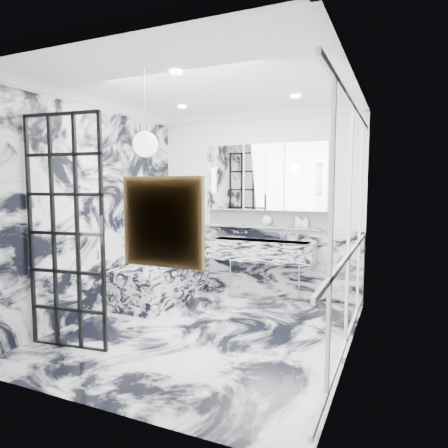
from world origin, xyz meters
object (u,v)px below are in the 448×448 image
at_px(trough_sink, 261,250).
at_px(bathtub, 162,281).
at_px(crittall_door, 65,233).
at_px(mirror_cabinet, 265,177).

xyz_separation_m(trough_sink, bathtub, (-1.33, -0.66, -0.45)).
xyz_separation_m(crittall_door, bathtub, (-0.07, 1.89, -0.93)).
bearing_deg(mirror_cabinet, bathtub, -147.94).
xyz_separation_m(trough_sink, mirror_cabinet, (-0.00, 0.17, 1.09)).
bearing_deg(mirror_cabinet, trough_sink, -90.00).
bearing_deg(crittall_door, trough_sink, 56.92).
height_order(trough_sink, bathtub, trough_sink).
xyz_separation_m(crittall_door, mirror_cabinet, (1.25, 2.72, 0.62)).
distance_m(crittall_door, mirror_cabinet, 3.06).
bearing_deg(bathtub, mirror_cabinet, 32.06).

